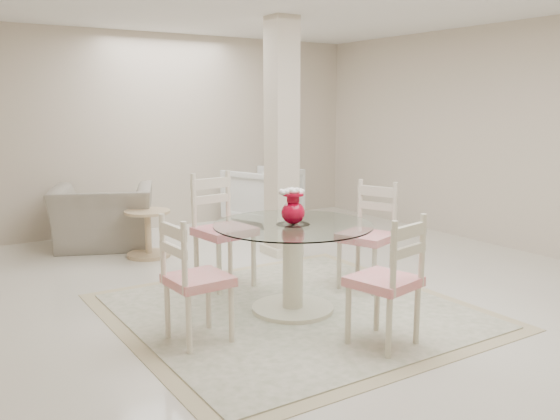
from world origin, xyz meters
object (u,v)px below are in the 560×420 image
dining_chair_east (370,227)px  dining_chair_north (220,221)px  red_vase (293,207)px  armchair_white (263,196)px  recliner_taupe (104,217)px  column (282,139)px  dining_table (293,268)px  dining_chair_west (190,271)px  side_table (148,235)px  dining_chair_south (392,272)px

dining_chair_east → dining_chair_north: size_ratio=0.93×
red_vase → armchair_white: 3.82m
red_vase → recliner_taupe: bearing=101.9°
column → dining_chair_east: (0.00, -1.55, -0.76)m
armchair_white → dining_table: bearing=43.8°
column → dining_chair_north: column is taller
column → armchair_white: (0.73, 1.64, -0.94)m
dining_chair_west → armchair_white: 4.47m
column → side_table: 1.90m
red_vase → dining_chair_west: bearing=-170.8°
dining_chair_east → dining_chair_north: (-1.17, 0.83, 0.04)m
dining_table → red_vase: 0.52m
side_table → dining_chair_south: bearing=-81.1°
column → red_vase: bearing=-120.2°
dining_table → recliner_taupe: (-0.66, 3.16, -0.01)m
column → dining_chair_north: (-1.17, -0.72, -0.72)m
dining_table → dining_chair_south: dining_chair_south is taller
column → dining_chair_west: bearing=-136.8°
dining_chair_east → dining_table: bearing=-101.0°
armchair_white → side_table: bearing=5.0°
dining_chair_north → recliner_taupe: bearing=96.4°
side_table → recliner_taupe: bearing=112.4°
column → dining_chair_west: size_ratio=2.55×
dining_chair_west → side_table: (0.64, 2.60, -0.31)m
column → recliner_taupe: bearing=139.4°
recliner_taupe → side_table: size_ratio=2.16×
dining_chair_west → recliner_taupe: bearing=-9.0°
dining_chair_north → side_table: dining_chair_north is taller
armchair_white → dining_chair_south: bearing=51.4°
dining_chair_east → side_table: (-1.37, 2.26, -0.34)m
column → armchair_white: 2.03m
dining_table → dining_chair_west: (-1.01, -0.16, 0.17)m
red_vase → recliner_taupe: 3.26m
dining_table → recliner_taupe: 3.23m
dining_chair_north → side_table: 1.49m
dining_table → dining_chair_north: bearing=99.2°
dining_table → dining_chair_west: 1.03m
side_table → dining_chair_east: bearing=-58.7°
dining_chair_east → dining_chair_north: dining_chair_north is taller
armchair_white → side_table: armchair_white is taller
red_vase → armchair_white: red_vase is taller
dining_chair_west → dining_chair_east: bearing=-83.4°
column → dining_chair_west: 2.87m
column → side_table: (-1.37, 0.71, -1.10)m
dining_table → side_table: (-0.37, 2.44, -0.14)m
dining_chair_south → recliner_taupe: size_ratio=0.93×
dining_chair_west → red_vase: bearing=-83.9°
dining_chair_east → dining_chair_south: 1.45m
side_table → armchair_white: bearing=23.9°
dining_chair_east → dining_chair_south: (-0.83, -1.19, -0.02)m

